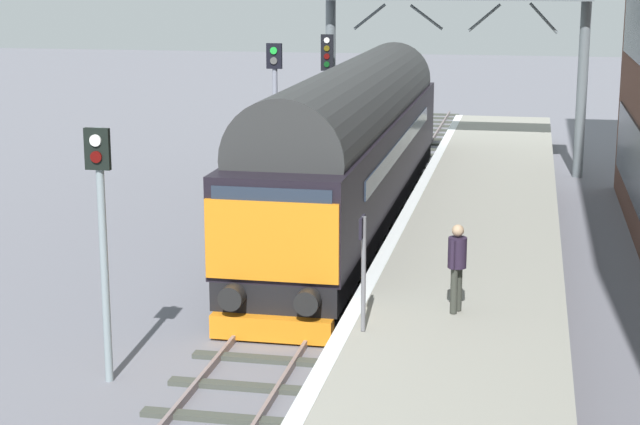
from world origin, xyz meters
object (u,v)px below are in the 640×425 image
(signal_post_mid, at_px, (275,114))
(signal_post_far, at_px, (327,84))
(waiting_passenger, at_px, (457,260))
(diesel_locomotive, at_px, (353,142))
(signal_post_near, at_px, (102,227))
(platform_number_sign, at_px, (363,256))

(signal_post_mid, height_order, signal_post_far, signal_post_mid)
(signal_post_mid, relative_size, waiting_passenger, 3.13)
(diesel_locomotive, distance_m, signal_post_mid, 2.49)
(signal_post_near, relative_size, signal_post_far, 0.92)
(signal_post_far, bearing_deg, platform_number_sign, -77.37)
(signal_post_near, distance_m, platform_number_sign, 4.50)
(signal_post_mid, xyz_separation_m, signal_post_far, (0.00, 7.84, 0.06))
(signal_post_near, xyz_separation_m, waiting_passenger, (5.93, 2.06, -0.82))
(signal_post_mid, bearing_deg, signal_post_near, -90.00)
(diesel_locomotive, height_order, platform_number_sign, diesel_locomotive)
(platform_number_sign, relative_size, waiting_passenger, 1.24)
(diesel_locomotive, distance_m, waiting_passenger, 10.62)
(diesel_locomotive, bearing_deg, signal_post_mid, 166.94)
(signal_post_mid, xyz_separation_m, waiting_passenger, (5.93, -10.53, -1.16))
(signal_post_near, distance_m, signal_post_far, 20.43)
(diesel_locomotive, distance_m, signal_post_near, 12.27)
(signal_post_mid, bearing_deg, waiting_passenger, -60.59)
(signal_post_near, relative_size, signal_post_mid, 0.88)
(signal_post_mid, distance_m, waiting_passenger, 12.14)
(signal_post_mid, height_order, waiting_passenger, signal_post_mid)
(platform_number_sign, bearing_deg, diesel_locomotive, 100.39)
(diesel_locomotive, relative_size, platform_number_sign, 9.50)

